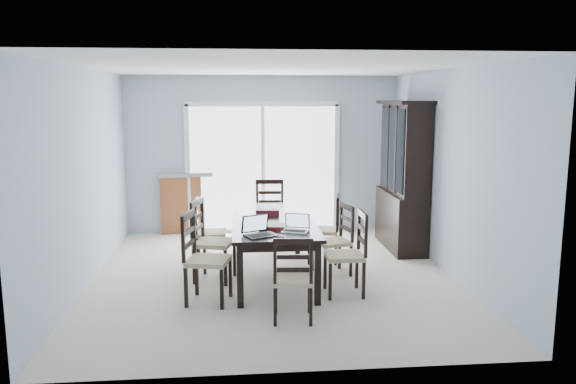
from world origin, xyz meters
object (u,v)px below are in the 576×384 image
at_px(dining_table, 273,225).
at_px(chair_right_far, 330,221).
at_px(chair_right_near, 353,244).
at_px(laptop_dark, 261,231).
at_px(chair_right_mid, 339,232).
at_px(chair_left_mid, 206,231).
at_px(chair_end_far, 270,205).
at_px(china_hutch, 403,177).
at_px(chair_left_near, 199,248).
at_px(chair_left_far, 204,224).
at_px(cell_phone, 280,237).
at_px(chair_end_near, 293,270).
at_px(laptop_silver, 295,228).
at_px(game_box, 267,212).
at_px(hot_tub, 213,194).

xyz_separation_m(dining_table, chair_right_far, (0.83, 0.63, -0.11)).
bearing_deg(chair_right_near, laptop_dark, 99.84).
bearing_deg(chair_right_mid, chair_right_far, -10.21).
relative_size(chair_left_mid, chair_right_mid, 1.12).
height_order(chair_left_mid, chair_end_far, chair_left_mid).
relative_size(chair_right_mid, laptop_dark, 2.64).
bearing_deg(china_hutch, chair_left_near, -144.86).
bearing_deg(chair_left_far, laptop_dark, 23.18).
bearing_deg(cell_phone, dining_table, 92.53).
bearing_deg(chair_right_near, chair_left_mid, 68.88).
xyz_separation_m(chair_right_near, chair_end_near, (-0.77, -0.78, -0.04)).
bearing_deg(chair_left_far, chair_end_near, 23.48).
bearing_deg(laptop_silver, laptop_dark, -139.12).
distance_m(chair_end_near, chair_end_far, 3.12).
height_order(chair_right_near, chair_right_far, chair_right_near).
height_order(china_hutch, cell_phone, china_hutch).
height_order(dining_table, chair_right_mid, chair_right_mid).
bearing_deg(chair_left_mid, chair_end_far, 167.73).
xyz_separation_m(chair_end_near, laptop_dark, (-0.29, 0.61, 0.25)).
relative_size(china_hutch, chair_right_far, 2.05).
xyz_separation_m(chair_right_near, laptop_dark, (-1.06, -0.17, 0.21)).
relative_size(chair_end_near, game_box, 3.47).
xyz_separation_m(chair_left_far, game_box, (0.83, -0.44, 0.24)).
xyz_separation_m(chair_end_near, chair_end_far, (-0.04, 3.12, 0.06)).
relative_size(chair_left_near, cell_phone, 11.66).
distance_m(chair_left_near, game_box, 1.32).
height_order(chair_left_far, laptop_silver, chair_left_far).
bearing_deg(chair_right_far, chair_end_near, 172.39).
xyz_separation_m(china_hutch, cell_phone, (-2.01, -2.16, -0.32)).
distance_m(china_hutch, chair_left_far, 3.01).
distance_m(chair_left_near, hot_tub, 4.13).
distance_m(china_hutch, game_box, 2.32).
xyz_separation_m(dining_table, hot_tub, (-0.87, 3.34, -0.16)).
distance_m(laptop_silver, hot_tub, 4.19).
height_order(dining_table, chair_left_near, chair_left_near).
xyz_separation_m(china_hutch, hot_tub, (-2.89, 2.09, -0.56)).
distance_m(laptop_dark, cell_phone, 0.21).
xyz_separation_m(chair_right_near, laptop_silver, (-0.66, -0.01, 0.21)).
relative_size(chair_left_near, chair_right_near, 1.04).
height_order(chair_left_near, chair_left_mid, chair_left_mid).
bearing_deg(chair_left_far, cell_phone, 28.17).
bearing_deg(dining_table, chair_right_mid, 5.73).
bearing_deg(cell_phone, chair_right_near, 16.69).
bearing_deg(chair_left_mid, laptop_silver, 72.15).
bearing_deg(cell_phone, hot_tub, 103.46).
distance_m(chair_right_near, chair_end_far, 2.47).
height_order(cell_phone, game_box, game_box).
bearing_deg(chair_right_mid, chair_left_mid, 79.86).
xyz_separation_m(dining_table, game_box, (-0.05, 0.25, 0.11)).
distance_m(china_hutch, chair_end_near, 3.37).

